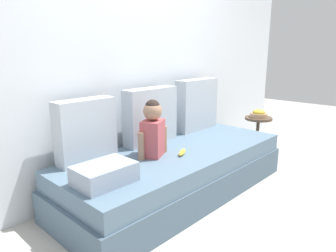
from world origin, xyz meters
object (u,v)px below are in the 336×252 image
(throw_pillow_left, at_px, (86,131))
(side_table, at_px, (258,127))
(couch, at_px, (177,172))
(banana, at_px, (182,152))
(throw_pillow_right, at_px, (197,105))
(fruit_bowl, at_px, (259,114))
(folded_blanket, at_px, (105,174))
(throw_pillow_center, at_px, (151,116))
(toddler, at_px, (153,129))

(throw_pillow_left, xyz_separation_m, side_table, (2.20, -0.38, -0.30))
(couch, xyz_separation_m, banana, (-0.06, -0.11, 0.24))
(throw_pillow_right, height_order, fruit_bowl, throw_pillow_right)
(throw_pillow_left, height_order, fruit_bowl, throw_pillow_left)
(throw_pillow_right, relative_size, banana, 3.37)
(folded_blanket, xyz_separation_m, side_table, (2.37, 0.09, -0.11))
(throw_pillow_left, height_order, throw_pillow_right, throw_pillow_right)
(throw_pillow_center, xyz_separation_m, banana, (-0.06, -0.47, -0.25))
(throw_pillow_left, relative_size, side_table, 1.02)
(folded_blanket, bearing_deg, throw_pillow_center, 28.07)
(throw_pillow_left, height_order, toddler, throw_pillow_left)
(throw_pillow_right, relative_size, fruit_bowl, 2.68)
(throw_pillow_left, distance_m, side_table, 2.26)
(fruit_bowl, bearing_deg, couch, 178.95)
(throw_pillow_center, height_order, fruit_bowl, throw_pillow_center)
(banana, bearing_deg, side_table, 3.07)
(folded_blanket, height_order, fruit_bowl, fruit_bowl)
(throw_pillow_right, height_order, toddler, throw_pillow_right)
(throw_pillow_right, distance_m, banana, 0.95)
(banana, relative_size, folded_blanket, 0.42)
(banana, distance_m, side_table, 1.55)
(toddler, bearing_deg, throw_pillow_right, 17.02)
(throw_pillow_right, distance_m, toddler, 1.03)
(toddler, relative_size, fruit_bowl, 2.30)
(throw_pillow_left, distance_m, fruit_bowl, 2.24)
(folded_blanket, bearing_deg, banana, 0.28)
(throw_pillow_right, relative_size, side_table, 1.14)
(banana, xyz_separation_m, fruit_bowl, (1.55, 0.08, 0.10))
(throw_pillow_center, relative_size, throw_pillow_right, 1.01)
(couch, height_order, throw_pillow_right, throw_pillow_right)
(throw_pillow_left, distance_m, throw_pillow_right, 1.44)
(throw_pillow_left, distance_m, banana, 0.84)
(couch, bearing_deg, banana, -120.16)
(toddler, xyz_separation_m, folded_blanket, (-0.62, -0.17, -0.17))
(folded_blanket, height_order, side_table, folded_blanket)
(couch, relative_size, folded_blanket, 5.81)
(side_table, height_order, fruit_bowl, fruit_bowl)
(side_table, bearing_deg, throw_pillow_left, 170.13)
(couch, height_order, side_table, side_table)
(throw_pillow_left, bearing_deg, side_table, -9.87)
(banana, bearing_deg, throw_pillow_right, 30.73)
(side_table, bearing_deg, toddler, 177.24)
(folded_blanket, bearing_deg, fruit_bowl, 2.11)
(couch, distance_m, side_table, 1.49)
(throw_pillow_left, height_order, folded_blanket, throw_pillow_left)
(folded_blanket, bearing_deg, couch, 7.37)
(fruit_bowl, bearing_deg, folded_blanket, -177.89)
(throw_pillow_center, relative_size, fruit_bowl, 2.72)
(toddler, bearing_deg, banana, -40.65)
(folded_blanket, distance_m, side_table, 2.37)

